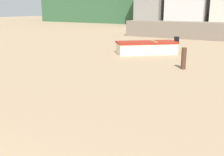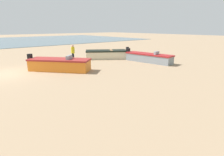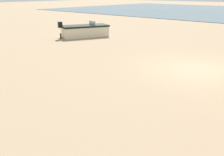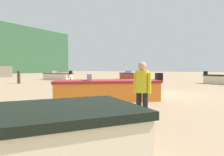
% 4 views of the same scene
% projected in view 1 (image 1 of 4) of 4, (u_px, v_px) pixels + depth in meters
% --- Properties ---
extents(harbor_pier, '(19.85, 2.40, 1.82)m').
position_uv_depth(harbor_pier, '(214.00, 31.00, 28.89)').
color(harbor_pier, '#746759').
rests_on(harbor_pier, ground).
extents(townhouse_centre_left, '(6.42, 5.39, 8.50)m').
position_uv_depth(townhouse_centre_left, '(188.00, 2.00, 45.65)').
color(townhouse_centre_left, beige).
rests_on(townhouse_centre_left, ground).
extents(boat_cream_1, '(4.49, 4.15, 1.23)m').
position_uv_depth(boat_cream_1, '(147.00, 47.00, 20.22)').
color(boat_cream_1, beige).
rests_on(boat_cream_1, ground).
extents(mooring_post_near_water, '(0.28, 0.28, 1.21)m').
position_uv_depth(mooring_post_near_water, '(184.00, 58.00, 15.12)').
color(mooring_post_near_water, '#472E21').
rests_on(mooring_post_near_water, ground).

